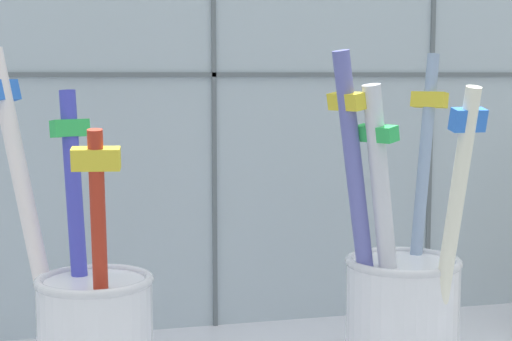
% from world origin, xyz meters
% --- Properties ---
extents(tile_wall_back, '(0.64, 0.02, 0.45)m').
position_xyz_m(tile_wall_back, '(-0.00, 0.12, 0.22)').
color(tile_wall_back, '#B2C1CC').
rests_on(tile_wall_back, ground).
extents(toothbrush_cup_left, '(0.09, 0.08, 0.19)m').
position_xyz_m(toothbrush_cup_left, '(-0.09, -0.01, 0.06)').
color(toothbrush_cup_left, white).
rests_on(toothbrush_cup_left, counter_slab).
extents(toothbrush_cup_right, '(0.09, 0.09, 0.19)m').
position_xyz_m(toothbrush_cup_right, '(0.09, -0.01, 0.07)').
color(toothbrush_cup_right, white).
rests_on(toothbrush_cup_right, counter_slab).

